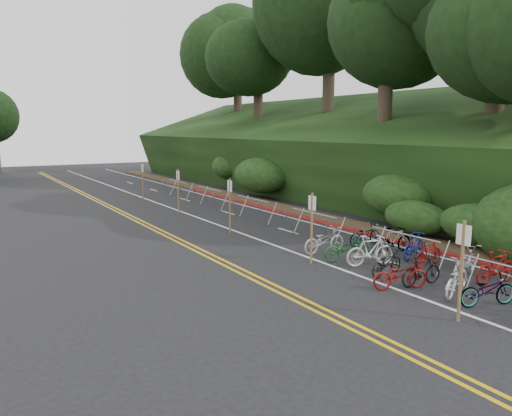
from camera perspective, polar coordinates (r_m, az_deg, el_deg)
The scene contains 11 objects.
ground at distance 13.87m, azimuth 17.17°, elevation -11.11°, with size 120.00×120.00×0.00m, color black.
road_markings at distance 21.90m, azimuth -1.78°, elevation -3.28°, with size 7.47×80.00×0.01m.
red_curb at distance 26.19m, azimuth 5.84°, elevation -1.16°, with size 0.25×28.00×0.10m, color maroon.
embankment at distance 35.87m, azimuth 8.41°, elevation 5.60°, with size 14.30×48.14×9.11m.
tree_cluster at distance 36.84m, azimuth 1.52°, elevation 18.58°, with size 31.78×53.49×17.19m.
bike_rack_front at distance 14.96m, azimuth 27.24°, elevation -7.03°, with size 1.10×2.97×1.09m.
bike_racks_rest at distance 25.38m, azimuth -0.36°, elevation 0.40°, with size 1.14×23.00×1.17m.
signpost_near at distance 13.11m, azimuth 22.45°, elevation -5.99°, with size 0.08×0.40×2.52m.
signposts_rest at distance 25.07m, azimuth -6.26°, elevation 1.56°, with size 0.08×18.40×2.50m.
bike_front at distance 15.37m, azimuth 16.14°, elevation -7.31°, with size 1.71×0.60×0.90m, color maroon.
bike_valet at distance 16.79m, azimuth 20.37°, elevation -6.00°, with size 3.42×10.89×1.09m.
Camera 1 is at (-9.88, -8.53, 4.70)m, focal length 35.00 mm.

